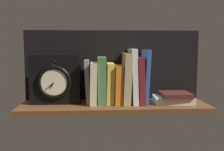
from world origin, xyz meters
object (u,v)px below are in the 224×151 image
object	(u,v)px
book_maroon_dawkins	(139,80)
book_blue_modern	(145,76)
book_white_catcher	(133,76)
book_gray_chess	(88,82)
book_green_romantic	(102,80)
book_yellow_seinlanguage	(110,83)
book_stack_side	(174,98)
book_tan_shortstories	(126,78)
book_cream_twain	(94,83)
book_orange_pandolfini	(118,84)
framed_clock	(55,80)

from	to	relation	value
book_maroon_dawkins	book_blue_modern	world-z (taller)	book_blue_modern
book_white_catcher	book_gray_chess	bearing A→B (deg)	180.00
book_green_romantic	book_maroon_dawkins	distance (cm)	17.39
book_yellow_seinlanguage	book_stack_side	distance (cm)	30.04
book_yellow_seinlanguage	book_blue_modern	distance (cm)	16.39
book_green_romantic	book_tan_shortstories	bearing A→B (deg)	0.00
book_cream_twain	book_tan_shortstories	world-z (taller)	book_tan_shortstories
book_orange_pandolfini	book_blue_modern	distance (cm)	12.91
book_tan_shortstories	book_maroon_dawkins	bearing A→B (deg)	0.00
book_white_catcher	book_stack_side	xyz separation A→B (cm)	(18.58, -2.88, -10.00)
book_orange_pandolfini	book_blue_modern	size ratio (longest dim) A/B	0.70
book_white_catcher	book_blue_modern	bearing A→B (deg)	0.00
book_tan_shortstories	framed_clock	size ratio (longest dim) A/B	1.02
book_blue_modern	framed_clock	world-z (taller)	book_blue_modern
book_cream_twain	book_maroon_dawkins	world-z (taller)	book_maroon_dawkins
book_yellow_seinlanguage	book_tan_shortstories	distance (cm)	7.72
book_tan_shortstories	book_stack_side	xyz separation A→B (cm)	(21.76, -2.88, -9.04)
book_tan_shortstories	book_stack_side	world-z (taller)	book_tan_shortstories
book_orange_pandolfini	book_yellow_seinlanguage	bearing A→B (deg)	180.00
book_cream_twain	book_maroon_dawkins	bearing A→B (deg)	0.00
book_cream_twain	book_stack_side	bearing A→B (deg)	-4.48
book_orange_pandolfini	book_white_catcher	bearing A→B (deg)	0.00
book_green_romantic	book_blue_modern	bearing A→B (deg)	0.00
book_cream_twain	book_stack_side	size ratio (longest dim) A/B	1.02
book_cream_twain	book_tan_shortstories	xyz separation A→B (cm)	(14.99, 0.00, 2.14)
book_gray_chess	book_white_catcher	xyz separation A→B (cm)	(20.90, 0.00, 2.48)
book_tan_shortstories	book_orange_pandolfini	bearing A→B (deg)	180.00
book_maroon_dawkins	book_gray_chess	bearing A→B (deg)	180.00
book_stack_side	book_white_catcher	bearing A→B (deg)	171.20
book_stack_side	book_blue_modern	bearing A→B (deg)	167.56
book_gray_chess	book_cream_twain	xyz separation A→B (cm)	(2.73, 0.00, -0.63)
book_green_romantic	book_tan_shortstories	world-z (taller)	book_tan_shortstories
book_green_romantic	book_white_catcher	bearing A→B (deg)	0.00
book_orange_pandolfini	book_maroon_dawkins	world-z (taller)	book_maroon_dawkins
book_gray_chess	book_tan_shortstories	bearing A→B (deg)	0.00
book_orange_pandolfini	book_blue_modern	world-z (taller)	book_blue_modern
book_cream_twain	book_blue_modern	distance (cm)	23.90
book_gray_chess	framed_clock	bearing A→B (deg)	-177.47
book_yellow_seinlanguage	book_white_catcher	bearing A→B (deg)	0.00
book_white_catcher	book_blue_modern	xyz separation A→B (cm)	(5.54, 0.00, -0.11)
book_maroon_dawkins	book_stack_side	xyz separation A→B (cm)	(15.64, -2.88, -8.17)
book_yellow_seinlanguage	book_tan_shortstories	bearing A→B (deg)	0.00
framed_clock	book_cream_twain	bearing A→B (deg)	2.14
book_gray_chess	book_maroon_dawkins	xyz separation A→B (cm)	(23.85, 0.00, 0.64)
framed_clock	book_blue_modern	bearing A→B (deg)	0.90
book_tan_shortstories	book_green_romantic	bearing A→B (deg)	180.00
book_tan_shortstories	book_white_catcher	distance (cm)	3.33
book_blue_modern	book_stack_side	xyz separation A→B (cm)	(13.04, -2.88, -9.89)
book_orange_pandolfini	framed_clock	distance (cm)	28.82
book_yellow_seinlanguage	book_maroon_dawkins	size ratio (longest dim) A/B	0.87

